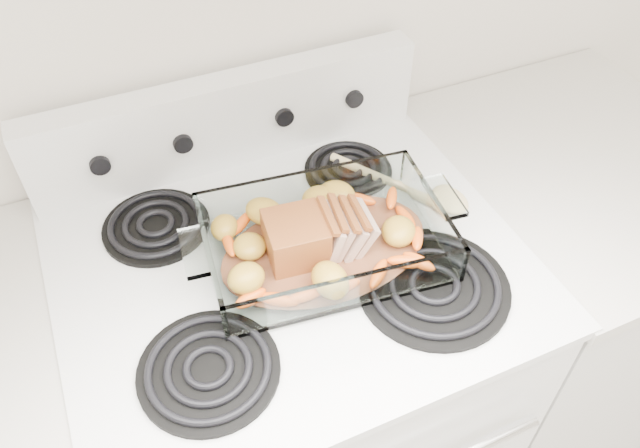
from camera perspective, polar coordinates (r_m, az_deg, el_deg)
name	(u,v)px	position (r m, az deg, el deg)	size (l,w,h in m)	color
electric_range	(296,390)	(1.44, -2.23, -14.97)	(0.78, 0.70, 1.12)	white
counter_right	(536,298)	(1.70, 19.17, -6.43)	(0.58, 0.68, 0.93)	silver
baking_dish	(325,243)	(1.05, 0.44, -1.78)	(0.39, 0.26, 0.08)	silver
pork_roast	(311,238)	(1.03, -0.85, -1.25)	(0.18, 0.10, 0.08)	#944419
roast_vegetables	(313,225)	(1.07, -0.61, -0.11)	(0.38, 0.21, 0.05)	orange
wooden_spoon	(420,191)	(1.19, 9.12, 3.00)	(0.18, 0.25, 0.02)	#EFD490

